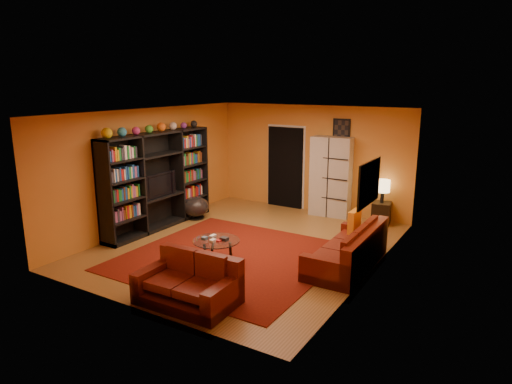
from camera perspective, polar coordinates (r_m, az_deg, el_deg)
The scene contains 20 objects.
floor at distance 9.08m, azimuth -1.20°, elevation -6.64°, with size 6.00×6.00×0.00m, color brown.
ceiling at distance 8.54m, azimuth -1.28°, elevation 9.95°, with size 6.00×6.00×0.00m, color white.
wall_back at distance 11.32m, azimuth 6.96°, elevation 4.15°, with size 6.00×6.00×0.00m, color #C6792B.
wall_front at distance 6.47m, azimuth -15.67°, elevation -3.50°, with size 6.00×6.00×0.00m, color #C6792B.
wall_left at distance 10.25m, azimuth -13.13°, elevation 2.90°, with size 6.00×6.00×0.00m, color #C6792B.
wall_right at distance 7.70m, azimuth 14.65°, elevation -0.71°, with size 6.00×6.00×0.00m, color #C6792B.
rug at distance 8.49m, azimuth -3.18°, elevation -8.12°, with size 3.60×3.60×0.01m, color #501009.
doorway at distance 11.63m, azimuth 3.69°, elevation 3.08°, with size 0.95×0.10×2.04m, color black.
wall_art_right at distance 7.36m, azimuth 13.96°, elevation 1.08°, with size 0.03×1.00×0.70m, color black.
wall_art_back at distance 10.92m, azimuth 10.64°, elevation 7.64°, with size 0.42×0.03×0.52m, color black.
entertainment_unit at distance 10.15m, azimuth -12.14°, elevation 1.40°, with size 0.45×3.00×2.10m, color black.
tv at distance 10.07m, azimuth -12.25°, elevation 0.91°, with size 0.12×0.92×0.53m, color black.
sofa at distance 8.15m, azimuth 11.83°, elevation -7.25°, with size 0.90×2.12×0.85m.
loveseat at distance 6.86m, azimuth -8.17°, elevation -11.21°, with size 1.45×0.90×0.85m.
throw_pillow at distance 8.66m, azimuth 12.20°, elevation -3.59°, with size 0.12×0.42×0.42m, color orange.
coffee_table at distance 8.14m, azimuth -4.98°, elevation -6.34°, with size 0.83×0.83×0.41m.
storage_cabinet at distance 10.97m, azimuth 9.36°, elevation 1.90°, with size 0.95×0.42×1.90m, color #B1AEA3.
bowl_chair at distance 10.82m, azimuth -7.60°, elevation -1.86°, with size 0.64×0.64×0.52m.
side_table at distance 10.70m, azimuth 15.37°, elevation -2.58°, with size 0.40×0.40×0.50m, color black.
table_lamp at distance 10.55m, azimuth 15.58°, elevation 0.66°, with size 0.31×0.31×0.52m.
Camera 1 is at (4.58, -7.18, 3.16)m, focal length 32.00 mm.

